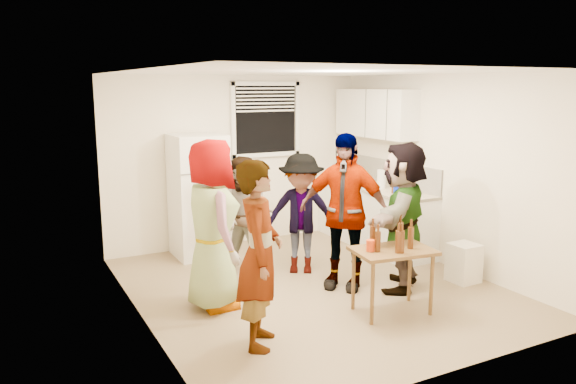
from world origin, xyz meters
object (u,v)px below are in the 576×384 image
blue_cup (397,196)px  red_cup (370,251)px  trash_bin (464,262)px  guest_grey (214,306)px  guest_black (342,286)px  guest_stripe (260,344)px  serving_table (391,312)px  guest_orange (400,287)px  guest_back_left (246,275)px  beer_bottle_counter (394,193)px  guest_back_right (301,271)px  wine_bottle (346,178)px  refrigerator (199,196)px  beer_bottle_table (378,252)px  kettle (357,182)px

blue_cup → red_cup: 1.95m
red_cup → trash_bin: bearing=10.2°
guest_grey → guest_black: size_ratio=0.99×
guest_stripe → red_cup: bearing=-56.7°
serving_table → guest_orange: bearing=44.0°
trash_bin → guest_back_left: 2.69m
trash_bin → blue_cup: bearing=101.9°
beer_bottle_counter → trash_bin: (0.13, -1.23, -0.65)m
blue_cup → trash_bin: size_ratio=0.28×
serving_table → guest_orange: (0.56, 0.54, 0.00)m
guest_back_right → guest_orange: bearing=-22.3°
wine_bottle → guest_black: bearing=-124.0°
trash_bin → guest_back_right: 2.02m
guest_back_left → refrigerator: bearing=147.2°
wine_bottle → guest_orange: wine_bottle is taller
wine_bottle → refrigerator: bearing=-177.7°
trash_bin → red_cup: (-1.62, -0.29, 0.44)m
wine_bottle → guest_grey: (-2.99, -1.96, -0.90)m
beer_bottle_table → refrigerator: bearing=107.6°
wine_bottle → beer_bottle_counter: bearing=-96.0°
beer_bottle_table → guest_back_right: bearing=90.4°
trash_bin → guest_stripe: (-2.90, -0.37, -0.25)m
refrigerator → trash_bin: (2.48, -2.55, -0.60)m
kettle → guest_back_left: bearing=-160.2°
kettle → guest_black: kettle is taller
trash_bin → beer_bottle_table: beer_bottle_table is taller
refrigerator → guest_back_right: (0.90, -1.30, -0.85)m
guest_back_right → serving_table: bearing=-50.8°
guest_grey → guest_stripe: guest_grey is taller
trash_bin → beer_bottle_table: (-1.56, -0.34, 0.44)m
kettle → guest_stripe: kettle is taller
refrigerator → guest_back_right: 1.80m
guest_back_right → guest_stripe: bearing=-97.6°
wine_bottle → guest_black: wine_bottle is taller
guest_back_left → serving_table: bearing=-18.4°
beer_bottle_counter → beer_bottle_table: (-1.43, -1.57, -0.21)m
red_cup → guest_orange: 1.17m
refrigerator → guest_grey: 2.11m
guest_black → guest_back_right: bearing=152.9°
trash_bin → guest_back_right: size_ratio=0.31×
guest_back_right → guest_black: (0.17, -0.71, 0.00)m
serving_table → trash_bin: bearing=14.1°
kettle → guest_orange: kettle is taller
refrigerator → guest_back_right: size_ratio=1.12×
guest_black → red_cup: bearing=-55.6°
trash_bin → guest_orange: (-0.81, 0.19, -0.25)m
kettle → refrigerator: bearing=172.5°
kettle → guest_orange: size_ratio=0.14×
red_cup → guest_orange: (0.81, 0.48, -0.69)m
blue_cup → guest_stripe: 3.17m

